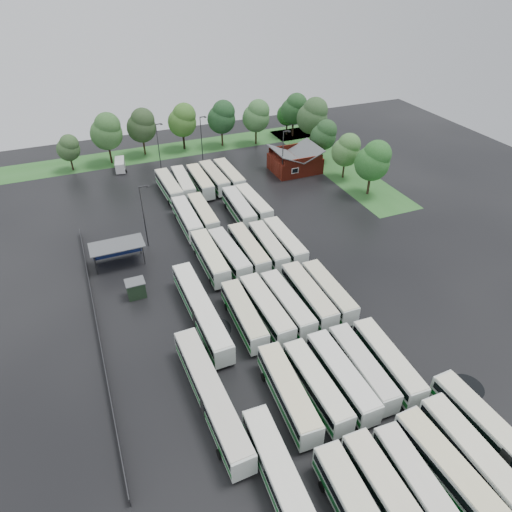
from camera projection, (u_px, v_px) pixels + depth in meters
name	position (u px, v px, depth m)	size (l,w,h in m)	color
ground	(277.00, 322.00, 60.89)	(160.00, 160.00, 0.00)	black
brick_building	(295.00, 163.00, 99.85)	(10.07, 8.60, 5.39)	maroon
wash_shed	(117.00, 246.00, 70.49)	(8.20, 4.20, 3.58)	#2D2D30
utility_hut	(136.00, 289.00, 64.60)	(2.70, 2.20, 2.62)	black
grass_strip_north	(173.00, 150.00, 110.72)	(80.00, 10.00, 0.01)	#2D6628
grass_strip_east	(334.00, 164.00, 104.08)	(10.00, 50.00, 0.01)	#2D6628
west_fence	(97.00, 324.00, 59.63)	(0.10, 50.00, 1.20)	#2D2D30
bus_r0c1	(390.00, 500.00, 39.61)	(2.83, 12.45, 3.45)	silver
bus_r0c2	(419.00, 488.00, 40.55)	(3.09, 11.93, 3.29)	silver
bus_r0c3	(449.00, 472.00, 41.74)	(3.15, 12.50, 3.45)	silver
bus_r0c4	(473.00, 456.00, 43.00)	(2.70, 12.45, 3.46)	silver
bus_r1c0	(288.00, 392.00, 49.08)	(3.23, 12.42, 3.42)	silver
bus_r1c1	(316.00, 385.00, 49.94)	(2.59, 11.85, 3.29)	silver
bus_r1c2	(341.00, 376.00, 50.94)	(2.63, 12.13, 3.37)	silver
bus_r1c3	(362.00, 367.00, 52.06)	(2.95, 11.90, 3.29)	silver
bus_r1c4	(387.00, 361.00, 52.81)	(3.10, 12.03, 3.32)	silver
bus_r2c0	(244.00, 315.00, 59.31)	(2.84, 11.97, 3.32)	silver
bus_r2c1	(266.00, 309.00, 60.16)	(2.87, 12.46, 3.46)	silver
bus_r2c2	(287.00, 304.00, 61.11)	(2.81, 12.09, 3.35)	silver
bus_r2c3	(308.00, 296.00, 62.44)	(2.81, 12.43, 3.45)	silver
bus_r2c4	(329.00, 292.00, 63.28)	(2.64, 11.85, 3.29)	silver
bus_r3c0	(210.00, 257.00, 69.92)	(2.72, 12.50, 3.48)	silver
bus_r3c1	(229.00, 254.00, 70.76)	(3.08, 12.25, 3.38)	silver
bus_r3c2	(249.00, 249.00, 71.81)	(2.64, 12.25, 3.41)	silver
bus_r3c3	(268.00, 246.00, 72.71)	(2.88, 11.89, 3.29)	silver
bus_r3c4	(285.00, 242.00, 73.70)	(2.56, 11.95, 3.33)	silver
bus_r4c0	(187.00, 219.00, 79.77)	(2.73, 12.31, 3.42)	silver
bus_r4c1	(203.00, 214.00, 81.19)	(2.66, 11.99, 3.33)	silver
bus_r4c3	(239.00, 208.00, 82.91)	(3.08, 12.55, 3.47)	silver
bus_r4c4	(253.00, 204.00, 84.28)	(2.90, 12.16, 3.37)	silver
bus_r5c0	(169.00, 187.00, 90.11)	(2.98, 12.28, 3.40)	silver
bus_r5c1	(183.00, 183.00, 91.46)	(3.04, 12.03, 3.32)	silver
bus_r5c2	(200.00, 181.00, 92.18)	(2.67, 12.06, 3.35)	silver
bus_r5c3	(214.00, 178.00, 93.48)	(2.85, 12.30, 3.41)	silver
bus_r5c4	(229.00, 176.00, 94.33)	(2.81, 12.37, 3.43)	silver
artic_bus_west_a	(291.00, 501.00, 39.55)	(3.22, 18.40, 3.40)	silver
artic_bus_west_b	(201.00, 310.00, 59.97)	(2.95, 18.55, 3.43)	silver
artic_bus_west_c	(211.00, 395.00, 48.75)	(3.23, 18.57, 3.43)	silver
artic_bus_east	(506.00, 448.00, 43.75)	(3.16, 17.84, 3.29)	silver
minibus	(120.00, 164.00, 100.49)	(2.74, 5.57, 2.33)	silver
tree_north_0	(69.00, 148.00, 98.17)	(4.92, 4.92, 8.14)	black
tree_north_1	(107.00, 131.00, 100.20)	(7.00, 7.00, 11.60)	black
tree_north_2	(142.00, 125.00, 104.44)	(6.69, 6.69, 11.07)	#322313
tree_north_3	(183.00, 120.00, 107.37)	(6.73, 6.73, 11.15)	black
tree_north_4	(222.00, 117.00, 109.18)	(6.75, 6.75, 11.18)	#342615
tree_north_5	(257.00, 116.00, 110.25)	(6.64, 6.64, 10.99)	black
tree_north_6	(288.00, 113.00, 116.41)	(5.33, 5.33, 8.83)	black
tree_east_0	(374.00, 160.00, 87.54)	(6.74, 6.74, 11.16)	#302216
tree_east_1	(347.00, 150.00, 94.42)	(5.89, 5.89, 9.75)	#312416
tree_east_2	(324.00, 135.00, 101.98)	(5.80, 5.80, 9.61)	#302114
tree_east_3	(313.00, 116.00, 107.96)	(7.33, 7.33, 12.14)	black
tree_east_4	(295.00, 109.00, 114.85)	(6.62, 6.62, 10.97)	black
lamp_post_ne	(283.00, 152.00, 93.76)	(1.62, 0.32, 10.53)	#2D2D30
lamp_post_nw	(144.00, 212.00, 72.72)	(1.66, 0.32, 10.78)	#2D2D30
lamp_post_back_w	(159.00, 143.00, 98.44)	(1.56, 0.30, 10.15)	#2D2D30
lamp_post_back_e	(202.00, 136.00, 102.04)	(1.58, 0.31, 10.25)	#2D2D30
puddle_0	(371.00, 458.00, 44.86)	(4.12, 4.12, 0.01)	black
puddle_1	(466.00, 443.00, 46.17)	(3.42, 3.42, 0.01)	black
puddle_2	(213.00, 330.00, 59.67)	(4.81, 4.81, 0.01)	black
puddle_3	(321.00, 334.00, 58.93)	(3.86, 3.86, 0.01)	black
puddle_4	(467.00, 387.00, 51.99)	(3.86, 3.86, 0.01)	black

